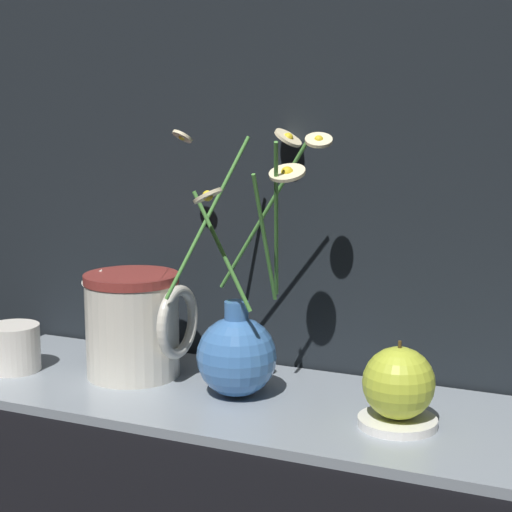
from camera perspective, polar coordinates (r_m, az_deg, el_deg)
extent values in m
plane|color=black|center=(1.10, 0.56, -10.11)|extent=(6.00, 6.00, 0.00)
cube|color=gray|center=(1.09, 0.56, -9.82)|extent=(0.89, 0.28, 0.01)
sphere|color=#3F72B7|center=(1.09, -1.38, -6.76)|extent=(0.10, 0.10, 0.10)
cylinder|color=#3F72B7|center=(1.07, -1.39, -3.95)|extent=(0.03, 0.03, 0.03)
cylinder|color=#4C8E3D|center=(1.02, -2.28, 0.31)|extent=(0.08, 0.01, 0.14)
cylinder|color=beige|center=(0.98, -3.25, 4.03)|extent=(0.03, 0.04, 0.02)
sphere|color=yellow|center=(0.98, -3.25, 4.03)|extent=(0.01, 0.01, 0.01)
cylinder|color=#4C8E3D|center=(1.05, 1.36, 2.24)|extent=(0.04, 0.10, 0.20)
cylinder|color=beige|center=(1.04, 4.20, 7.71)|extent=(0.04, 0.04, 0.02)
sphere|color=yellow|center=(1.04, 4.20, 7.71)|extent=(0.01, 0.01, 0.01)
cylinder|color=#4C8E3D|center=(1.10, -3.22, 2.63)|extent=(0.07, 0.11, 0.20)
cylinder|color=beige|center=(1.15, -4.93, 7.95)|extent=(0.04, 0.04, 0.02)
sphere|color=yellow|center=(1.15, -4.93, 7.95)|extent=(0.01, 0.01, 0.01)
cylinder|color=#4C8E3D|center=(1.04, 0.27, 1.12)|extent=(0.01, 0.07, 0.17)
cylinder|color=beige|center=(1.02, 2.02, 5.55)|extent=(0.04, 0.04, 0.02)
sphere|color=yellow|center=(1.02, 2.02, 5.55)|extent=(0.02, 0.02, 0.02)
cylinder|color=#4C8E3D|center=(1.11, 0.44, 2.60)|extent=(0.13, 0.02, 0.20)
cylinder|color=beige|center=(1.15, 2.15, 7.88)|extent=(0.04, 0.04, 0.03)
sphere|color=yellow|center=(1.15, 2.15, 7.88)|extent=(0.01, 0.01, 0.01)
cylinder|color=silver|center=(1.24, -15.87, -5.90)|extent=(0.07, 0.07, 0.06)
cylinder|color=beige|center=(1.18, -8.23, -4.57)|extent=(0.13, 0.13, 0.14)
cylinder|color=maroon|center=(1.16, -8.31, -1.48)|extent=(0.13, 0.13, 0.01)
torus|color=beige|center=(1.14, -5.24, -4.41)|extent=(0.01, 0.10, 0.10)
cone|color=beige|center=(1.19, -10.50, -1.45)|extent=(0.05, 0.04, 0.04)
cylinder|color=white|center=(1.02, 9.41, -10.85)|extent=(0.09, 0.09, 0.01)
sphere|color=#B7C638|center=(1.00, 9.49, -8.35)|extent=(0.08, 0.08, 0.08)
cylinder|color=#4C3819|center=(0.99, 9.56, -5.83)|extent=(0.00, 0.00, 0.01)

